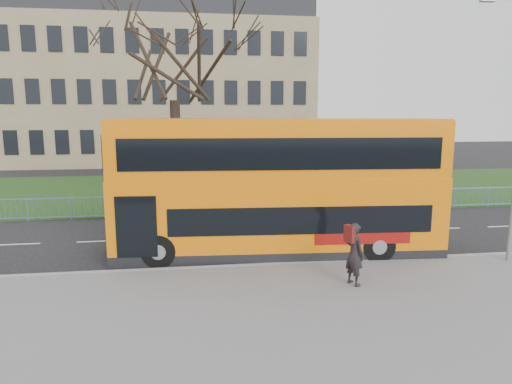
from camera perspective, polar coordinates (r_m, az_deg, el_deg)
ground at (r=16.99m, az=-0.52°, el=-7.74°), size 120.00×120.00×0.00m
pavement at (r=10.81m, az=4.32°, el=-18.21°), size 80.00×10.50×0.12m
kerb at (r=15.51m, az=0.22°, el=-9.21°), size 80.00×0.20×0.14m
grass_verge at (r=30.86m, az=-3.94°, el=0.35°), size 80.00×15.40×0.08m
guard_railing at (r=23.22m, az=-2.62°, el=-1.53°), size 40.00×0.12×1.10m
bare_tree at (r=26.14m, az=-10.20°, el=13.62°), size 9.57×9.57×13.67m
civic_building at (r=51.18m, az=-11.42°, el=11.79°), size 30.00×15.00×14.00m
yellow_bus at (r=16.45m, az=2.74°, el=1.03°), size 11.79×3.49×4.88m
pedestrian at (r=13.81m, az=12.20°, el=-7.58°), size 0.68×0.80×1.87m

